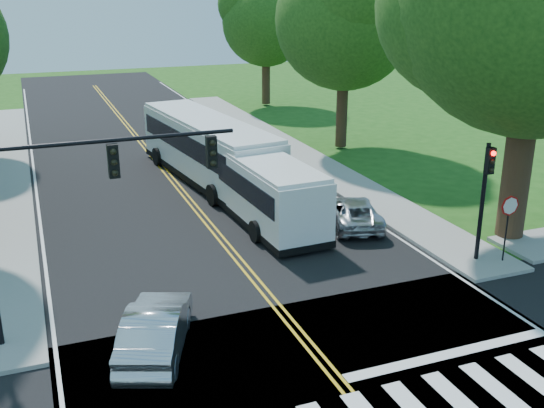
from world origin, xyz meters
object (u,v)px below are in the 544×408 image
signal_nw (73,193)px  signal_ne (485,187)px  hatchback (156,329)px  bus_lead (251,180)px  suv (353,212)px  dark_sedan (313,195)px  bus_follow (208,148)px

signal_nw → signal_ne: bearing=0.0°
hatchback → bus_lead: bearing=-101.4°
suv → dark_sedan: suv is taller
signal_ne → dark_sedan: (-3.02, 8.05, -2.40)m
signal_ne → bus_lead: 10.32m
suv → dark_sedan: size_ratio=1.12×
bus_follow → hatchback: bus_follow is taller
signal_nw → suv: bearing=23.9°
bus_lead → bus_follow: (-0.48, 5.49, 0.21)m
bus_lead → hatchback: 11.93m
signal_nw → dark_sedan: size_ratio=1.87×
signal_ne → suv: (-2.47, 5.13, -2.35)m
signal_ne → bus_follow: signal_ne is taller
signal_ne → bus_follow: (-6.42, 13.81, -1.22)m
hatchback → signal_nw: bearing=-23.8°
signal_ne → hatchback: 12.64m
signal_nw → bus_follow: signal_nw is taller
signal_nw → dark_sedan: 14.18m
signal_ne → bus_follow: bearing=114.9°
signal_ne → hatchback: bearing=-172.0°
bus_lead → dark_sedan: 3.08m
dark_sedan → bus_lead: bearing=10.0°
bus_lead → suv: (3.47, -3.19, -0.93)m
suv → dark_sedan: 2.97m
signal_ne → bus_lead: size_ratio=0.39×
signal_ne → suv: signal_ne is taller
bus_follow → hatchback: bearing=62.1°
signal_nw → hatchback: bearing=-44.8°
bus_lead → signal_nw: bearing=42.8°
suv → signal_nw: bearing=39.9°
hatchback → dark_sedan: 13.49m
signal_ne → bus_lead: (-5.94, 8.32, -1.43)m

